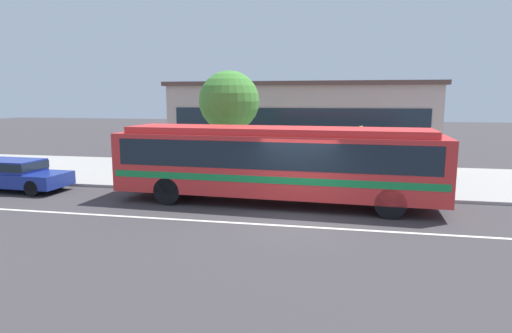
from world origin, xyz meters
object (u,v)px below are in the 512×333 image
(pedestrian_standing_by_tree, at_px, (343,166))
(street_tree_near_stop, at_px, (229,102))
(pedestrian_waiting_near_sign, at_px, (200,159))
(bus_stop_sign, at_px, (360,150))
(transit_bus, at_px, (276,160))
(pedestrian_walking_along_curb, at_px, (411,164))
(sedan_behind_bus, at_px, (13,173))

(pedestrian_standing_by_tree, xyz_separation_m, street_tree_near_stop, (-5.19, 1.87, 2.53))
(pedestrian_waiting_near_sign, height_order, street_tree_near_stop, street_tree_near_stop)
(pedestrian_standing_by_tree, distance_m, bus_stop_sign, 0.92)
(transit_bus, relative_size, pedestrian_waiting_near_sign, 7.03)
(transit_bus, height_order, pedestrian_standing_by_tree, transit_bus)
(transit_bus, distance_m, pedestrian_waiting_near_sign, 4.98)
(pedestrian_walking_along_curb, height_order, pedestrian_standing_by_tree, pedestrian_walking_along_curb)
(pedestrian_waiting_near_sign, height_order, bus_stop_sign, bus_stop_sign)
(transit_bus, bearing_deg, bus_stop_sign, 34.27)
(pedestrian_walking_along_curb, bearing_deg, sedan_behind_bus, -169.32)
(sedan_behind_bus, xyz_separation_m, pedestrian_waiting_near_sign, (7.15, 2.92, 0.38))
(sedan_behind_bus, distance_m, pedestrian_standing_by_tree, 13.62)
(sedan_behind_bus, bearing_deg, pedestrian_walking_along_curb, 10.68)
(sedan_behind_bus, height_order, pedestrian_walking_along_curb, pedestrian_walking_along_curb)
(transit_bus, bearing_deg, pedestrian_standing_by_tree, 42.04)
(sedan_behind_bus, xyz_separation_m, pedestrian_walking_along_curb, (16.16, 3.05, 0.44))
(bus_stop_sign, bearing_deg, sedan_behind_bus, -172.16)
(sedan_behind_bus, height_order, pedestrian_waiting_near_sign, pedestrian_waiting_near_sign)
(street_tree_near_stop, bearing_deg, transit_bus, -55.32)
(sedan_behind_bus, bearing_deg, pedestrian_waiting_near_sign, 22.20)
(transit_bus, bearing_deg, pedestrian_walking_along_curb, 31.87)
(pedestrian_walking_along_curb, relative_size, bus_stop_sign, 0.68)
(sedan_behind_bus, height_order, bus_stop_sign, bus_stop_sign)
(transit_bus, relative_size, pedestrian_walking_along_curb, 6.62)
(pedestrian_walking_along_curb, bearing_deg, bus_stop_sign, -151.87)
(sedan_behind_bus, distance_m, bus_stop_sign, 14.26)
(sedan_behind_bus, relative_size, pedestrian_standing_by_tree, 2.62)
(bus_stop_sign, distance_m, street_tree_near_stop, 6.41)
(sedan_behind_bus, bearing_deg, bus_stop_sign, 7.84)
(pedestrian_standing_by_tree, relative_size, street_tree_near_stop, 0.35)
(sedan_behind_bus, distance_m, pedestrian_waiting_near_sign, 7.74)
(pedestrian_walking_along_curb, bearing_deg, pedestrian_waiting_near_sign, -179.18)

